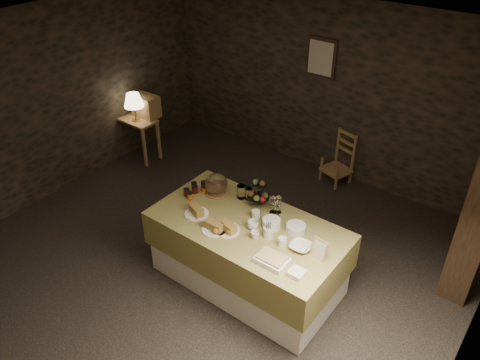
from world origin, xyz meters
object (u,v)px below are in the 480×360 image
Objects in this scene: wine_rack at (146,106)px; fruit_stand at (258,195)px; buffet_table at (248,249)px; console_table at (137,126)px; table_lamp at (133,100)px; chair at (339,160)px.

fruit_stand is at bearing -19.49° from wine_rack.
buffet_table is 5.82× the size of fruit_stand.
buffet_table is at bearing -72.08° from fruit_stand.
fruit_stand is (-0.11, 0.34, 0.49)m from buffet_table.
fruit_stand reaches higher than wine_rack.
fruit_stand is at bearing -15.99° from console_table.
table_lamp is 1.26× the size of fruit_stand.
buffet_table is 3.02× the size of console_table.
buffet_table is 2.52m from chair.
console_table is at bearing 158.80° from buffet_table.
wine_rack is 3.09m from chair.
wine_rack is (-3.00, 1.36, 0.38)m from buffet_table.
buffet_table is 3.32m from wine_rack.
table_lamp is (0.05, -0.05, 0.47)m from console_table.
buffet_table is at bearing -21.20° from console_table.
fruit_stand reaches higher than buffet_table.
console_table is 1.93× the size of fruit_stand.
fruit_stand is at bearing -71.11° from chair.
buffet_table is 3.25m from table_lamp.
wine_rack reaches higher than chair.
console_table is at bearing 135.00° from table_lamp.
table_lamp is at bearing -136.91° from chair.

